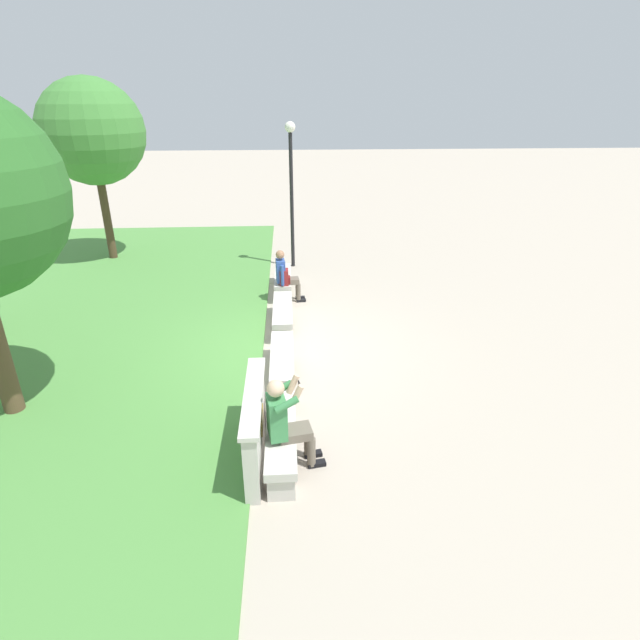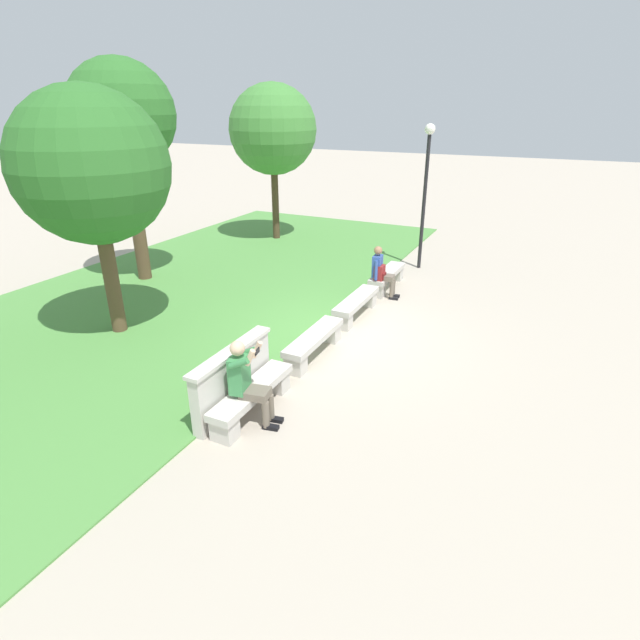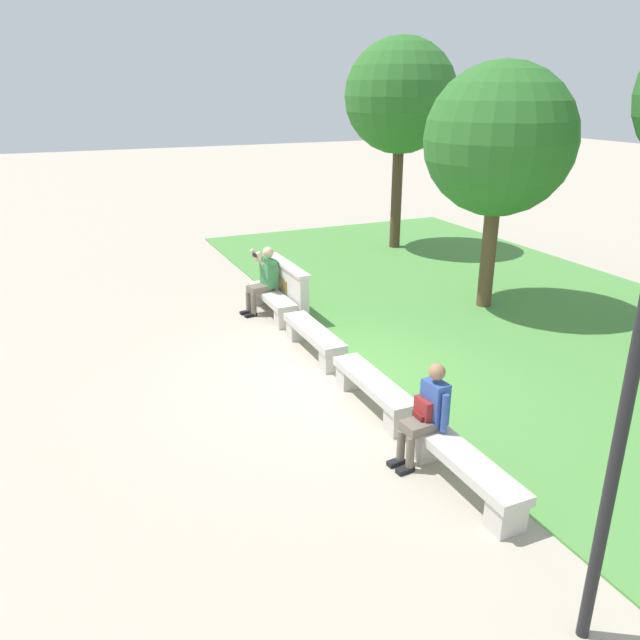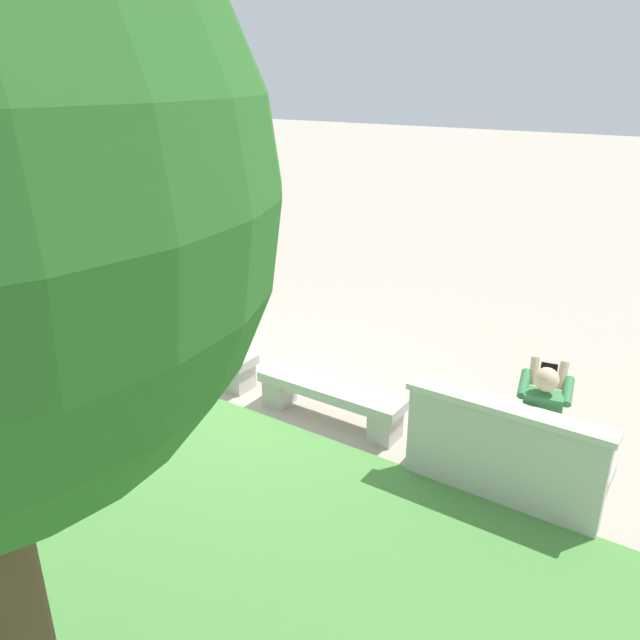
{
  "view_description": "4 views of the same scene",
  "coord_description": "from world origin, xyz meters",
  "views": [
    {
      "loc": [
        -8.63,
        -0.17,
        4.47
      ],
      "look_at": [
        -0.51,
        -0.69,
        0.82
      ],
      "focal_mm": 28.0,
      "sensor_mm": 36.0,
      "label": 1
    },
    {
      "loc": [
        -8.53,
        -3.76,
        4.39
      ],
      "look_at": [
        -1.33,
        -0.26,
        0.9
      ],
      "focal_mm": 28.0,
      "sensor_mm": 36.0,
      "label": 2
    },
    {
      "loc": [
        7.9,
        -3.86,
        4.27
      ],
      "look_at": [
        -0.73,
        -0.02,
        0.71
      ],
      "focal_mm": 35.0,
      "sensor_mm": 36.0,
      "label": 3
    },
    {
      "loc": [
        -4.49,
        5.3,
        3.76
      ],
      "look_at": [
        -0.72,
        -0.29,
        1.08
      ],
      "focal_mm": 35.0,
      "sensor_mm": 36.0,
      "label": 4
    }
  ],
  "objects": [
    {
      "name": "ground_plane",
      "position": [
        0.0,
        0.0,
        0.0
      ],
      "size": [
        80.0,
        80.0,
        0.0
      ],
      "primitive_type": "plane",
      "color": "#B2A593"
    },
    {
      "name": "grass_strip",
      "position": [
        0.0,
        4.38,
        0.01
      ],
      "size": [
        20.11,
        8.0,
        0.03
      ],
      "primitive_type": "cube",
      "color": "#518E42",
      "rests_on": "ground"
    },
    {
      "name": "bench_main",
      "position": [
        -3.15,
        0.0,
        0.3
      ],
      "size": [
        1.81,
        0.4,
        0.45
      ],
      "color": "beige",
      "rests_on": "ground"
    },
    {
      "name": "bench_near",
      "position": [
        -1.05,
        0.0,
        0.3
      ],
      "size": [
        1.81,
        0.4,
        0.45
      ],
      "color": "beige",
      "rests_on": "ground"
    },
    {
      "name": "bench_mid",
      "position": [
        1.05,
        0.0,
        0.3
      ],
      "size": [
        1.81,
        0.4,
        0.45
      ],
      "color": "beige",
      "rests_on": "ground"
    },
    {
      "name": "bench_far",
      "position": [
        3.15,
        0.0,
        0.3
      ],
      "size": [
        1.81,
        0.4,
        0.45
      ],
      "color": "beige",
      "rests_on": "ground"
    },
    {
      "name": "backrest_wall_with_plaque",
      "position": [
        -3.15,
        0.34,
        0.52
      ],
      "size": [
        1.88,
        0.24,
        1.01
      ],
      "color": "beige",
      "rests_on": "ground"
    },
    {
      "name": "person_photographer",
      "position": [
        -3.37,
        -0.08,
        0.74
      ],
      "size": [
        0.52,
        0.77,
        1.32
      ],
      "color": "black",
      "rests_on": "ground"
    },
    {
      "name": "person_distant",
      "position": [
        2.48,
        -0.07,
        0.67
      ],
      "size": [
        0.48,
        0.7,
        1.26
      ],
      "color": "black",
      "rests_on": "ground"
    },
    {
      "name": "backpack",
      "position": [
        2.43,
        -0.05,
        0.63
      ],
      "size": [
        0.28,
        0.24,
        0.43
      ],
      "color": "maroon",
      "rests_on": "bench_far"
    },
    {
      "name": "tree_right_background",
      "position": [
        -6.91,
        5.01,
        4.0
      ],
      "size": [
        2.93,
        2.93,
        5.49
      ],
      "color": "#4C3826",
      "rests_on": "ground"
    },
    {
      "name": "tree_far_back",
      "position": [
        -1.83,
        4.16,
        3.3
      ],
      "size": [
        2.85,
        2.85,
        4.74
      ],
      "color": "brown",
      "rests_on": "ground"
    },
    {
      "name": "lamp_post",
      "position": [
        5.2,
        -0.28,
        2.55
      ],
      "size": [
        0.28,
        0.28,
        3.9
      ],
      "color": "black",
      "rests_on": "ground"
    }
  ]
}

